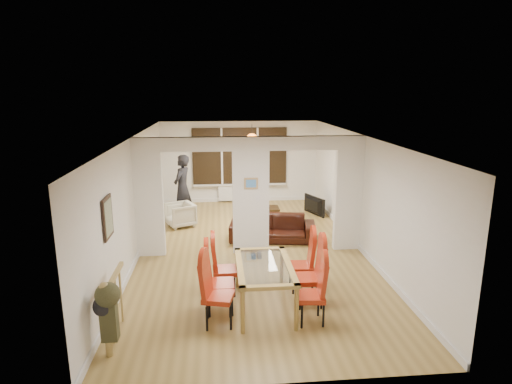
{
  "coord_description": "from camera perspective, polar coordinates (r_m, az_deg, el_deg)",
  "views": [
    {
      "loc": [
        -0.71,
        -9.08,
        3.59
      ],
      "look_at": [
        0.17,
        0.6,
        1.24
      ],
      "focal_mm": 30.0,
      "sensor_mm": 36.0,
      "label": 1
    }
  ],
  "objects": [
    {
      "name": "armchair",
      "position": [
        11.6,
        -10.04,
        -3.0
      ],
      "size": [
        0.9,
        0.91,
        0.63
      ],
      "primitive_type": "imported",
      "rotation": [
        0.0,
        0.0,
        -1.14
      ],
      "color": "#BDB8A0",
      "rests_on": "floor"
    },
    {
      "name": "divider_wall",
      "position": [
        9.39,
        -0.71,
        -0.51
      ],
      "size": [
        5.0,
        0.18,
        2.6
      ],
      "primitive_type": "cube",
      "color": "white",
      "rests_on": "floor"
    },
    {
      "name": "dining_chair_rb",
      "position": [
        7.38,
        7.1,
        -10.78
      ],
      "size": [
        0.46,
        0.46,
        1.11
      ],
      "primitive_type": null,
      "rotation": [
        0.0,
        0.0,
        -0.03
      ],
      "color": "maroon",
      "rests_on": "floor"
    },
    {
      "name": "coffee_table",
      "position": [
        12.4,
        0.56,
        -2.64
      ],
      "size": [
        1.19,
        0.8,
        0.25
      ],
      "primitive_type": null,
      "rotation": [
        0.0,
        0.0,
        0.25
      ],
      "color": "black",
      "rests_on": "floor"
    },
    {
      "name": "dining_chair_la",
      "position": [
        6.77,
        -5.05,
        -13.09
      ],
      "size": [
        0.54,
        0.54,
        1.1
      ],
      "primitive_type": null,
      "rotation": [
        0.0,
        0.0,
        -0.25
      ],
      "color": "maroon",
      "rests_on": "floor"
    },
    {
      "name": "wall_poster",
      "position": [
        7.19,
        -19.18,
        -3.23
      ],
      "size": [
        0.04,
        0.52,
        0.67
      ],
      "primitive_type": "cube",
      "color": "gray",
      "rests_on": "room_walls"
    },
    {
      "name": "pillar_photo",
      "position": [
        9.23,
        -0.67,
        1.15
      ],
      "size": [
        0.3,
        0.03,
        0.25
      ],
      "primitive_type": "cube",
      "color": "#4C8CD8",
      "rests_on": "divider_wall"
    },
    {
      "name": "room_walls",
      "position": [
        9.39,
        -0.71,
        -0.51
      ],
      "size": [
        5.0,
        9.0,
        2.6
      ],
      "primitive_type": null,
      "color": "silver",
      "rests_on": "floor"
    },
    {
      "name": "sofa",
      "position": [
        10.43,
        2.21,
        -4.79
      ],
      "size": [
        2.15,
        1.1,
        0.6
      ],
      "primitive_type": "imported",
      "rotation": [
        0.0,
        0.0,
        -0.15
      ],
      "color": "black",
      "rests_on": "floor"
    },
    {
      "name": "shoes",
      "position": [
        9.43,
        0.02,
        -8.48
      ],
      "size": [
        0.22,
        0.24,
        0.09
      ],
      "primitive_type": null,
      "color": "black",
      "rests_on": "floor"
    },
    {
      "name": "person",
      "position": [
        12.1,
        -9.79,
        0.62
      ],
      "size": [
        0.78,
        0.66,
        1.83
      ],
      "primitive_type": "imported",
      "rotation": [
        0.0,
        0.0,
        -1.96
      ],
      "color": "black",
      "rests_on": "floor"
    },
    {
      "name": "dining_chair_lc",
      "position": [
        7.73,
        -4.22,
        -9.85
      ],
      "size": [
        0.43,
        0.43,
        1.03
      ],
      "primitive_type": null,
      "rotation": [
        0.0,
        0.0,
        0.04
      ],
      "color": "maroon",
      "rests_on": "floor"
    },
    {
      "name": "dining_chair_rc",
      "position": [
        7.89,
        6.08,
        -9.29
      ],
      "size": [
        0.46,
        0.46,
        1.06
      ],
      "primitive_type": null,
      "rotation": [
        0.0,
        0.0,
        -0.08
      ],
      "color": "maroon",
      "rests_on": "floor"
    },
    {
      "name": "television",
      "position": [
        12.58,
        7.43,
        -1.82
      ],
      "size": [
        0.91,
        0.49,
        0.54
      ],
      "primitive_type": "imported",
      "rotation": [
        0.0,
        0.0,
        1.98
      ],
      "color": "black",
      "rests_on": "floor"
    },
    {
      "name": "stair_newel",
      "position": [
        6.8,
        -18.24,
        -13.69
      ],
      "size": [
        0.4,
        1.2,
        1.1
      ],
      "primitive_type": null,
      "color": "#A58B4B",
      "rests_on": "floor"
    },
    {
      "name": "dining_table",
      "position": [
        7.31,
        1.1,
        -12.43
      ],
      "size": [
        0.91,
        1.62,
        0.76
      ],
      "primitive_type": null,
      "color": "olive",
      "rests_on": "floor"
    },
    {
      "name": "bowl",
      "position": [
        12.44,
        -0.38,
        -1.86
      ],
      "size": [
        0.21,
        0.21,
        0.05
      ],
      "primitive_type": "imported",
      "color": "black",
      "rests_on": "coffee_table"
    },
    {
      "name": "dining_chair_ra",
      "position": [
        6.87,
        7.34,
        -13.02
      ],
      "size": [
        0.45,
        0.45,
        1.04
      ],
      "primitive_type": null,
      "rotation": [
        0.0,
        0.0,
        -0.09
      ],
      "color": "maroon",
      "rests_on": "floor"
    },
    {
      "name": "bay_window_blinds",
      "position": [
        13.7,
        -2.18,
        4.81
      ],
      "size": [
        3.0,
        0.08,
        1.8
      ],
      "primitive_type": "cube",
      "color": "black",
      "rests_on": "room_walls"
    },
    {
      "name": "floor",
      "position": [
        9.79,
        -0.69,
        -7.91
      ],
      "size": [
        5.0,
        9.0,
        0.01
      ],
      "primitive_type": "cube",
      "color": "olive",
      "rests_on": "ground"
    },
    {
      "name": "radiator",
      "position": [
        13.9,
        -2.13,
        -0.11
      ],
      "size": [
        1.4,
        0.08,
        0.5
      ],
      "primitive_type": "cube",
      "color": "white",
      "rests_on": "floor"
    },
    {
      "name": "bottle",
      "position": [
        12.33,
        0.17,
        -1.41
      ],
      "size": [
        0.07,
        0.07,
        0.29
      ],
      "primitive_type": "cylinder",
      "color": "#143F19",
      "rests_on": "coffee_table"
    },
    {
      "name": "pendant_light",
      "position": [
        12.51,
        -0.54,
        6.99
      ],
      "size": [
        0.36,
        0.36,
        0.36
      ],
      "primitive_type": "sphere",
      "color": "orange",
      "rests_on": "room_walls"
    },
    {
      "name": "dining_chair_lb",
      "position": [
        7.14,
        -4.78,
        -11.57
      ],
      "size": [
        0.45,
        0.45,
        1.12
      ],
      "primitive_type": null,
      "rotation": [
        0.0,
        0.0,
        -0.0
      ],
      "color": "maroon",
      "rests_on": "floor"
    }
  ]
}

